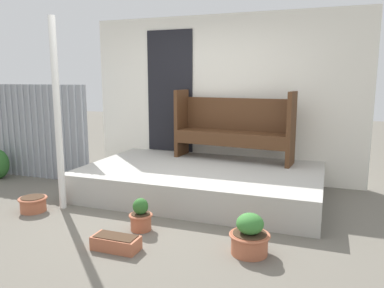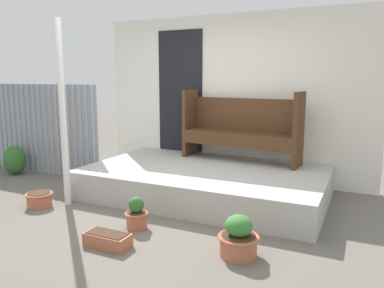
{
  "view_description": "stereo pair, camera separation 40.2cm",
  "coord_description": "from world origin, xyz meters",
  "px_view_note": "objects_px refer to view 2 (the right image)",
  "views": [
    {
      "loc": [
        1.8,
        -3.81,
        1.61
      ],
      "look_at": [
        0.28,
        0.35,
        0.84
      ],
      "focal_mm": 35.0,
      "sensor_mm": 36.0,
      "label": 1
    },
    {
      "loc": [
        2.17,
        -3.66,
        1.61
      ],
      "look_at": [
        0.28,
        0.35,
        0.84
      ],
      "focal_mm": 35.0,
      "sensor_mm": 36.0,
      "label": 2
    }
  ],
  "objects_px": {
    "support_post": "(63,115)",
    "flower_pot_left": "(39,199)",
    "flower_pot_right": "(239,238)",
    "flower_pot_middle": "(137,215)",
    "shrub_by_fence": "(14,160)",
    "bench": "(241,126)",
    "planter_box_rect": "(108,240)"
  },
  "relations": [
    {
      "from": "flower_pot_left",
      "to": "flower_pot_middle",
      "type": "relative_size",
      "value": 0.97
    },
    {
      "from": "support_post",
      "to": "shrub_by_fence",
      "type": "relative_size",
      "value": 4.78
    },
    {
      "from": "flower_pot_middle",
      "to": "planter_box_rect",
      "type": "height_order",
      "value": "flower_pot_middle"
    },
    {
      "from": "flower_pot_middle",
      "to": "shrub_by_fence",
      "type": "bearing_deg",
      "value": 161.24
    },
    {
      "from": "flower_pot_middle",
      "to": "flower_pot_right",
      "type": "relative_size",
      "value": 0.91
    },
    {
      "from": "support_post",
      "to": "bench",
      "type": "distance_m",
      "value": 2.52
    },
    {
      "from": "flower_pot_middle",
      "to": "shrub_by_fence",
      "type": "height_order",
      "value": "shrub_by_fence"
    },
    {
      "from": "bench",
      "to": "flower_pot_middle",
      "type": "height_order",
      "value": "bench"
    },
    {
      "from": "shrub_by_fence",
      "to": "planter_box_rect",
      "type": "bearing_deg",
      "value": -26.46
    },
    {
      "from": "flower_pot_right",
      "to": "shrub_by_fence",
      "type": "relative_size",
      "value": 0.8
    },
    {
      "from": "planter_box_rect",
      "to": "shrub_by_fence",
      "type": "distance_m",
      "value": 3.56
    },
    {
      "from": "support_post",
      "to": "planter_box_rect",
      "type": "distance_m",
      "value": 1.85
    },
    {
      "from": "flower_pot_left",
      "to": "flower_pot_right",
      "type": "bearing_deg",
      "value": -4.33
    },
    {
      "from": "support_post",
      "to": "flower_pot_middle",
      "type": "bearing_deg",
      "value": -12.91
    },
    {
      "from": "support_post",
      "to": "flower_pot_right",
      "type": "bearing_deg",
      "value": -10.05
    },
    {
      "from": "support_post",
      "to": "flower_pot_middle",
      "type": "height_order",
      "value": "support_post"
    },
    {
      "from": "flower_pot_left",
      "to": "flower_pot_right",
      "type": "distance_m",
      "value": 2.73
    },
    {
      "from": "flower_pot_left",
      "to": "planter_box_rect",
      "type": "xyz_separation_m",
      "value": [
        1.51,
        -0.56,
        -0.03
      ]
    },
    {
      "from": "flower_pot_right",
      "to": "flower_pot_middle",
      "type": "bearing_deg",
      "value": 172.98
    },
    {
      "from": "support_post",
      "to": "flower_pot_left",
      "type": "distance_m",
      "value": 1.12
    },
    {
      "from": "bench",
      "to": "flower_pot_left",
      "type": "relative_size",
      "value": 5.31
    },
    {
      "from": "bench",
      "to": "flower_pot_right",
      "type": "relative_size",
      "value": 4.68
    },
    {
      "from": "shrub_by_fence",
      "to": "flower_pot_right",
      "type": "bearing_deg",
      "value": -15.65
    },
    {
      "from": "flower_pot_middle",
      "to": "planter_box_rect",
      "type": "xyz_separation_m",
      "value": [
        -0.0,
        -0.5,
        -0.09
      ]
    },
    {
      "from": "flower_pot_middle",
      "to": "shrub_by_fence",
      "type": "xyz_separation_m",
      "value": [
        -3.19,
        1.08,
        0.09
      ]
    },
    {
      "from": "bench",
      "to": "planter_box_rect",
      "type": "relative_size",
      "value": 4.01
    },
    {
      "from": "bench",
      "to": "shrub_by_fence",
      "type": "bearing_deg",
      "value": -158.81
    },
    {
      "from": "flower_pot_right",
      "to": "support_post",
      "type": "bearing_deg",
      "value": 169.95
    },
    {
      "from": "flower_pot_left",
      "to": "shrub_by_fence",
      "type": "relative_size",
      "value": 0.71
    },
    {
      "from": "flower_pot_left",
      "to": "bench",
      "type": "bearing_deg",
      "value": 45.5
    },
    {
      "from": "support_post",
      "to": "flower_pot_left",
      "type": "xyz_separation_m",
      "value": [
        -0.26,
        -0.23,
        -1.07
      ]
    },
    {
      "from": "bench",
      "to": "flower_pot_left",
      "type": "height_order",
      "value": "bench"
    }
  ]
}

